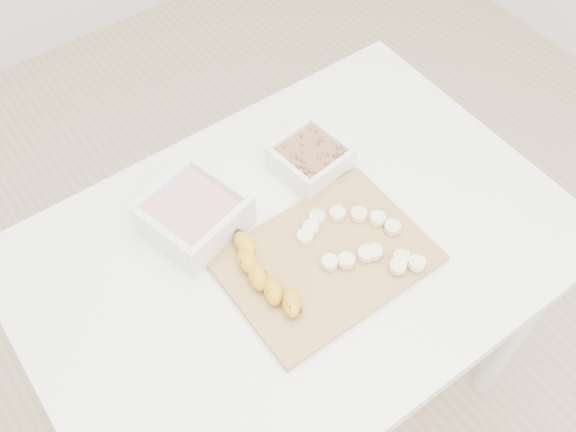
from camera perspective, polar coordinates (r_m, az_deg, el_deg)
ground at (r=1.85m, az=0.57°, el=-15.38°), size 3.50×3.50×0.00m
table at (r=1.26m, az=0.81°, el=-5.03°), size 1.00×0.70×0.75m
bowl_yogurt at (r=1.18m, az=-8.38°, el=0.16°), size 0.20×0.20×0.08m
bowl_granola at (r=1.26m, az=1.97°, el=5.15°), size 0.14×0.14×0.06m
cutting_board at (r=1.15m, az=3.39°, el=-3.91°), size 0.36×0.26×0.01m
banana at (r=1.11m, az=-1.96°, el=-5.37°), size 0.09×0.20×0.03m
banana_slices at (r=1.16m, az=6.33°, el=-2.17°), size 0.17×0.21×0.02m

